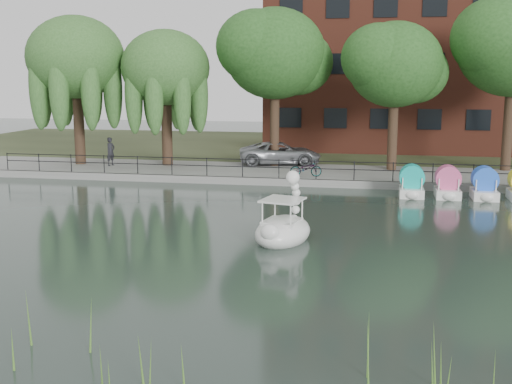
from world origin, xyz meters
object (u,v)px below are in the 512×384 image
(bicycle, at_px, (306,167))
(pedestrian, at_px, (111,149))
(swan_boat, at_px, (284,226))
(minivan, at_px, (280,152))

(bicycle, xyz_separation_m, pedestrian, (-12.16, 2.09, 0.49))
(pedestrian, xyz_separation_m, swan_boat, (12.73, -14.37, -0.86))
(bicycle, bearing_deg, minivan, 12.54)
(bicycle, distance_m, swan_boat, 12.30)
(minivan, relative_size, swan_boat, 1.81)
(pedestrian, relative_size, swan_boat, 0.62)
(minivan, distance_m, swan_boat, 17.01)
(minivan, height_order, pedestrian, pedestrian)
(bicycle, bearing_deg, pedestrian, 67.87)
(bicycle, distance_m, pedestrian, 12.34)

